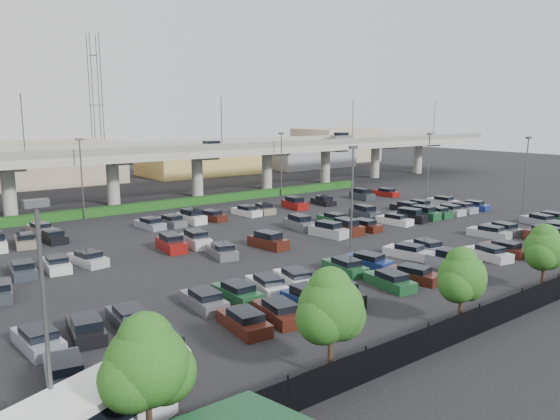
# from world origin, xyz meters

# --- Properties ---
(ground) EXTENTS (280.00, 280.00, 0.00)m
(ground) POSITION_xyz_m (0.00, 0.00, 0.00)
(ground) COLOR black
(overpass) EXTENTS (150.00, 13.00, 15.80)m
(overpass) POSITION_xyz_m (-0.18, 32.01, 6.97)
(overpass) COLOR gray
(overpass) RESTS_ON ground
(hedge) EXTENTS (66.00, 1.60, 1.10)m
(hedge) POSITION_xyz_m (0.00, 25.00, 0.55)
(hedge) COLOR #163B11
(hedge) RESTS_ON ground
(fence) EXTENTS (70.00, 0.10, 2.00)m
(fence) POSITION_xyz_m (-0.05, -28.00, 0.90)
(fence) COLOR black
(fence) RESTS_ON ground
(tree_row) EXTENTS (65.07, 3.66, 5.94)m
(tree_row) POSITION_xyz_m (0.70, -26.53, 3.52)
(tree_row) COLOR #332316
(tree_row) RESTS_ON ground
(shuttle_bus) EXTENTS (8.55, 5.55, 2.60)m
(shuttle_bus) POSITION_xyz_m (-32.00, -24.94, 1.42)
(shuttle_bus) COLOR silver
(shuttle_bus) RESTS_ON ground
(parked_cars) EXTENTS (63.08, 41.62, 1.67)m
(parked_cars) POSITION_xyz_m (-0.82, -3.65, 0.60)
(parked_cars) COLOR #2F363D
(parked_cars) RESTS_ON ground
(light_poles) EXTENTS (66.90, 48.38, 10.30)m
(light_poles) POSITION_xyz_m (-4.13, 2.00, 6.24)
(light_poles) COLOR #46464B
(light_poles) RESTS_ON ground
(distant_buildings) EXTENTS (138.00, 24.00, 9.00)m
(distant_buildings) POSITION_xyz_m (12.38, 61.81, 3.74)
(distant_buildings) COLOR gray
(distant_buildings) RESTS_ON ground
(comm_tower) EXTENTS (2.40, 2.40, 30.00)m
(comm_tower) POSITION_xyz_m (4.00, 74.00, 15.61)
(comm_tower) COLOR #46464B
(comm_tower) RESTS_ON ground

